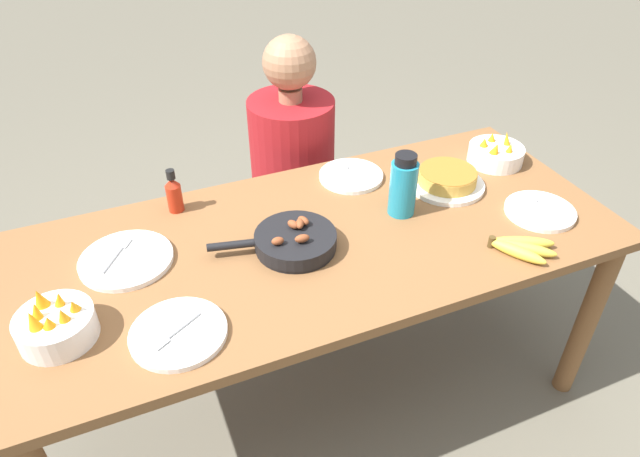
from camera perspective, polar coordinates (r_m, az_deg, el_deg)
name	(u,v)px	position (r m, az deg, el deg)	size (l,w,h in m)	color
ground_plane	(320,389)	(2.29, 0.00, -15.75)	(14.00, 14.00, 0.00)	#666051
dining_table	(320,260)	(1.81, 0.00, -3.16)	(1.87, 0.82, 0.75)	brown
banana_bunch	(520,247)	(1.78, 19.36, -1.75)	(0.20, 0.17, 0.04)	gold
skillet	(294,241)	(1.69, -2.61, -1.23)	(0.38, 0.25, 0.08)	black
frittata_plate_center	(447,179)	(2.02, 12.58, 4.81)	(0.26, 0.26, 0.06)	white
empty_plate_near_front	(178,333)	(1.49, -13.97, -10.11)	(0.24, 0.24, 0.02)	white
empty_plate_far_left	(126,260)	(1.75, -18.81, -2.97)	(0.27, 0.27, 0.02)	white
empty_plate_far_right	(351,176)	(2.03, 3.12, 5.28)	(0.23, 0.23, 0.02)	white
empty_plate_mid_edge	(540,211)	(1.98, 21.13, 1.63)	(0.23, 0.23, 0.02)	white
fruit_bowl_mango	(56,325)	(1.56, -24.93, -8.71)	(0.19, 0.19, 0.13)	white
fruit_bowl_citrus	(496,154)	(2.21, 17.15, 7.17)	(0.20, 0.20, 0.11)	white
water_bottle	(403,186)	(1.82, 8.32, 4.24)	(0.09, 0.09, 0.21)	teal
hot_sauce_bottle	(174,193)	(1.89, -14.41, 3.45)	(0.05, 0.05, 0.15)	#B72814
person_figure	(294,195)	(2.44, -2.65, 3.40)	(0.38, 0.38, 1.15)	black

